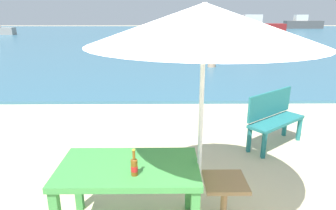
{
  "coord_description": "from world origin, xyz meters",
  "views": [
    {
      "loc": [
        -0.47,
        -2.12,
        2.2
      ],
      "look_at": [
        -0.42,
        3.0,
        0.6
      ],
      "focal_mm": 31.07,
      "sensor_mm": 36.0,
      "label": 1
    }
  ],
  "objects": [
    {
      "name": "bench_teal_center",
      "position": [
        1.39,
        2.56,
        0.54
      ],
      "size": [
        1.17,
        1.02,
        0.95
      ],
      "color": "#237275",
      "rests_on": "ground_plane"
    },
    {
      "name": "picnic_table_green",
      "position": [
        -0.84,
        0.47,
        0.65
      ],
      "size": [
        1.4,
        0.8,
        0.76
      ],
      "color": "#3D8C42",
      "rests_on": "ground_plane"
    },
    {
      "name": "boat_barge",
      "position": [
        9.19,
        29.7,
        0.84
      ],
      "size": [
        5.79,
        1.58,
        2.11
      ],
      "color": "maroon",
      "rests_on": "sea_water"
    },
    {
      "name": "swimmer_person",
      "position": [
        1.5,
        10.06,
        0.24
      ],
      "size": [
        0.34,
        0.34,
        0.41
      ],
      "color": "tan",
      "rests_on": "sea_water"
    },
    {
      "name": "beer_bottle_amber",
      "position": [
        -0.76,
        0.29,
        0.85
      ],
      "size": [
        0.07,
        0.07,
        0.26
      ],
      "color": "brown",
      "rests_on": "picnic_table_green"
    },
    {
      "name": "patio_umbrella",
      "position": [
        -0.13,
        0.52,
        2.12
      ],
      "size": [
        2.1,
        2.1,
        2.3
      ],
      "color": "silver",
      "rests_on": "ground_plane"
    },
    {
      "name": "sea_water",
      "position": [
        0.0,
        30.0,
        0.04
      ],
      "size": [
        120.0,
        50.0,
        0.08
      ],
      "primitive_type": "cube",
      "color": "#386B84",
      "rests_on": "ground_plane"
    },
    {
      "name": "boat_ferry",
      "position": [
        21.07,
        44.67,
        0.83
      ],
      "size": [
        5.71,
        1.56,
        2.07
      ],
      "color": "#4C4C4C",
      "rests_on": "sea_water"
    },
    {
      "name": "side_table_wood",
      "position": [
        0.15,
        0.54,
        0.35
      ],
      "size": [
        0.44,
        0.44,
        0.54
      ],
      "color": "olive",
      "rests_on": "ground_plane"
    }
  ]
}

